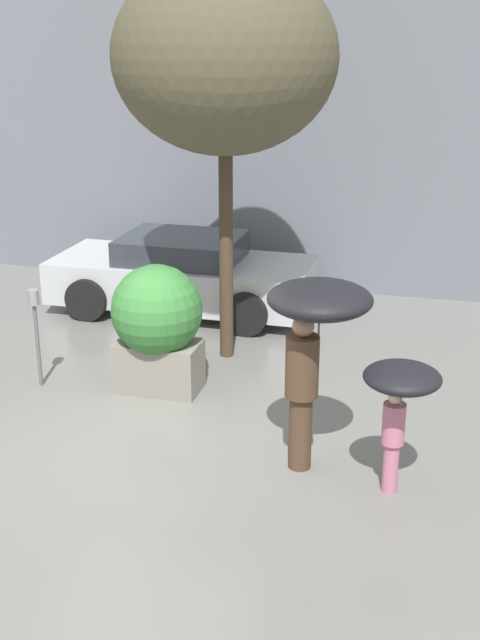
# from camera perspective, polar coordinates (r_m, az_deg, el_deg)

# --- Properties ---
(ground_plane) EXTENTS (40.00, 40.00, 0.00)m
(ground_plane) POSITION_cam_1_polar(r_m,az_deg,el_deg) (9.30, -7.42, -8.93)
(ground_plane) COLOR slate
(building_facade) EXTENTS (18.00, 0.30, 6.00)m
(building_facade) POSITION_cam_1_polar(r_m,az_deg,el_deg) (14.43, 2.06, 14.10)
(building_facade) COLOR slate
(building_facade) RESTS_ON ground
(planter_box) EXTENTS (1.17, 1.17, 1.69)m
(planter_box) POSITION_cam_1_polar(r_m,az_deg,el_deg) (10.31, -5.91, -0.17)
(planter_box) COLOR gray
(planter_box) RESTS_ON ground
(person_adult) EXTENTS (1.07, 1.07, 2.09)m
(person_adult) POSITION_cam_1_polar(r_m,az_deg,el_deg) (8.15, 5.34, -0.25)
(person_adult) COLOR #473323
(person_adult) RESTS_ON ground
(person_child) EXTENTS (0.76, 0.76, 1.43)m
(person_child) POSITION_cam_1_polar(r_m,az_deg,el_deg) (7.96, 11.32, -4.98)
(person_child) COLOR #B76684
(person_child) RESTS_ON ground
(parked_car_near) EXTENTS (4.30, 2.01, 1.28)m
(parked_car_near) POSITION_cam_1_polar(r_m,az_deg,el_deg) (13.44, -4.12, 3.24)
(parked_car_near) COLOR #B7BCC1
(parked_car_near) RESTS_ON ground
(street_tree) EXTENTS (2.93, 2.93, 5.38)m
(street_tree) POSITION_cam_1_polar(r_m,az_deg,el_deg) (10.81, -1.08, 18.11)
(street_tree) COLOR #423323
(street_tree) RESTS_ON ground
(parking_meter) EXTENTS (0.14, 0.14, 1.33)m
(parking_meter) POSITION_cam_1_polar(r_m,az_deg,el_deg) (10.70, -14.35, 0.15)
(parking_meter) COLOR #595B60
(parking_meter) RESTS_ON ground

